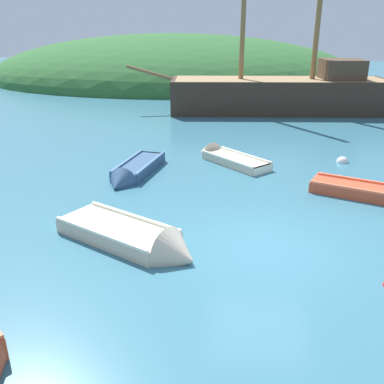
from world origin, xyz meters
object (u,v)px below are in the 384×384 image
Objects in this scene: rowboat_center at (225,159)px; rowboat_far at (134,173)px; sailing_ship at (281,99)px; buoy_white at (342,162)px; rowboat_near_dock at (138,241)px.

rowboat_center is 0.88× the size of rowboat_far.
sailing_ship is 10.17m from buoy_white.
rowboat_near_dock is (1.40, -4.82, 0.01)m from rowboat_far.
rowboat_center is 3.69m from rowboat_far.
rowboat_center reaches higher than buoy_white.
rowboat_far is 8.16× the size of buoy_white.
rowboat_far is (-3.00, -2.16, 0.03)m from rowboat_center.
rowboat_far is at bearing 79.96° from rowboat_center.
rowboat_far reaches higher than rowboat_center.
sailing_ship is at bearing 163.78° from rowboat_far.
rowboat_far is at bearing -160.90° from buoy_white.
rowboat_far is at bearing 133.41° from rowboat_near_dock.
rowboat_near_dock is at bearing 69.80° from sailing_ship.
rowboat_near_dock is at bearing 121.31° from rowboat_center.
sailing_ship is 3.99× the size of rowboat_near_dock.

